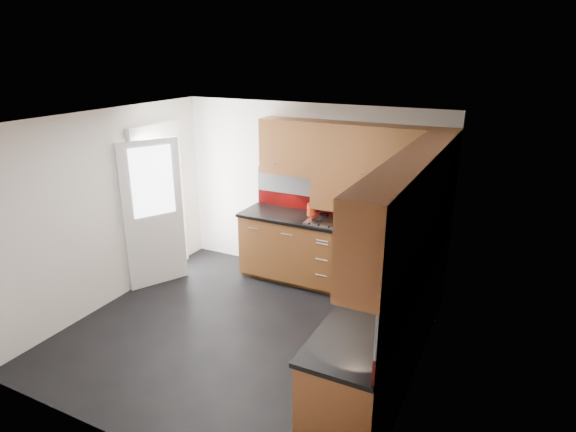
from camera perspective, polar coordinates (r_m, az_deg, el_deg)
The scene contains 14 objects.
room at distance 5.00m, azimuth -5.81°, elevation 0.97°, with size 4.00×3.80×2.64m.
base_cabinets at distance 5.60m, azimuth 7.97°, elevation -8.86°, with size 2.70×3.20×0.95m.
countertop at distance 5.39m, azimuth 8.03°, elevation -4.36°, with size 2.72×3.22×0.04m.
backsplash at distance 5.42m, azimuth 11.16°, elevation -1.08°, with size 2.70×3.20×0.54m.
upper_cabinets at distance 5.11m, azimuth 10.65°, elevation 5.10°, with size 2.50×3.20×0.72m.
extractor_hood at distance 6.28m, azimuth 5.72°, elevation 2.67°, with size 0.60×0.33×0.40m, color #5B2D14.
glass_cabinet at distance 5.28m, azimuth 16.57°, elevation 5.37°, with size 0.32×0.80×0.66m.
back_door at distance 6.75m, azimuth -15.18°, elevation 1.06°, with size 0.42×1.19×2.04m.
gas_hob at distance 6.23m, azimuth 5.07°, elevation -0.58°, with size 0.58×0.51×0.05m.
utensil_pot at distance 6.44m, azimuth 2.85°, elevation 0.94°, with size 0.13×0.13×0.47m.
toaster at distance 6.07m, azimuth 11.97°, elevation -0.63°, with size 0.29×0.19×0.21m.
food_processor at distance 4.72m, azimuth 12.57°, elevation -6.13°, with size 0.18×0.18×0.29m.
paper_towel at distance 4.70m, azimuth 13.46°, elevation -6.34°, with size 0.13×0.13×0.27m, color white.
orange_cloth at distance 5.06m, azimuth 13.56°, elevation -6.00°, with size 0.14×0.12×0.01m, color #E55319.
Camera 1 is at (2.56, -4.01, 3.05)m, focal length 30.00 mm.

